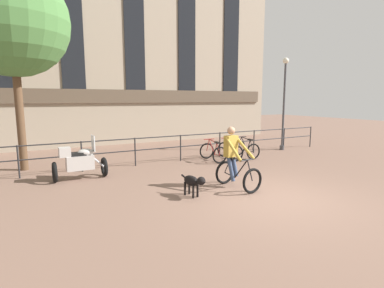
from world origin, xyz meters
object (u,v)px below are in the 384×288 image
object	(u,v)px
dog	(194,182)
street_lamp	(284,99)
parked_bicycle_mid_left	(230,151)
parked_motorcycle	(79,162)
parked_bicycle_near_lamp	(213,152)
parked_bicycle_mid_right	(246,149)
cyclist_with_bike	(235,161)

from	to	relation	value
dog	street_lamp	world-z (taller)	street_lamp
parked_bicycle_mid_left	parked_motorcycle	bearing A→B (deg)	12.97
parked_bicycle_near_lamp	street_lamp	world-z (taller)	street_lamp
parked_motorcycle	parked_bicycle_mid_left	world-z (taller)	parked_motorcycle
dog	parked_bicycle_mid_right	size ratio (longest dim) A/B	0.80
parked_bicycle_near_lamp	street_lamp	size ratio (longest dim) A/B	0.26
cyclist_with_bike	parked_bicycle_near_lamp	world-z (taller)	cyclist_with_bike
cyclist_with_bike	parked_motorcycle	world-z (taller)	cyclist_with_bike
street_lamp	parked_bicycle_near_lamp	bearing A→B (deg)	-171.29
parked_motorcycle	street_lamp	bearing A→B (deg)	-84.48
parked_motorcycle	parked_bicycle_near_lamp	distance (m)	5.11
cyclist_with_bike	dog	xyz separation A→B (m)	(-1.41, -0.20, -0.36)
dog	parked_bicycle_mid_right	world-z (taller)	parked_bicycle_mid_right
parked_motorcycle	parked_bicycle_near_lamp	size ratio (longest dim) A/B	1.39
parked_bicycle_mid_left	parked_bicycle_mid_right	world-z (taller)	same
cyclist_with_bike	parked_bicycle_near_lamp	size ratio (longest dim) A/B	1.49
cyclist_with_bike	parked_bicycle_mid_right	xyz separation A→B (m)	(3.05, 3.31, -0.41)
parked_bicycle_mid_right	street_lamp	world-z (taller)	street_lamp
parked_motorcycle	parked_bicycle_mid_right	world-z (taller)	parked_motorcycle
parked_motorcycle	parked_bicycle_mid_right	size ratio (longest dim) A/B	1.38
parked_bicycle_mid_left	parked_bicycle_mid_right	bearing A→B (deg)	-170.54
parked_bicycle_mid_left	street_lamp	distance (m)	4.22
parked_bicycle_near_lamp	cyclist_with_bike	bearing A→B (deg)	69.64
parked_bicycle_mid_left	street_lamp	bearing A→B (deg)	-159.89
cyclist_with_bike	dog	bearing A→B (deg)	-178.04
parked_bicycle_mid_right	parked_bicycle_mid_left	bearing A→B (deg)	3.09
parked_motorcycle	parked_bicycle_mid_left	distance (m)	5.93
dog	parked_bicycle_near_lamp	xyz separation A→B (m)	(2.82, 3.51, -0.04)
cyclist_with_bike	street_lamp	world-z (taller)	street_lamp
cyclist_with_bike	parked_bicycle_near_lamp	bearing A→B (deg)	60.99
cyclist_with_bike	parked_bicycle_near_lamp	distance (m)	3.62
parked_motorcycle	street_lamp	world-z (taller)	street_lamp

